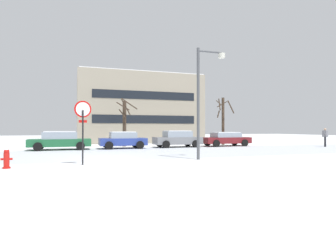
{
  "coord_description": "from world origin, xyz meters",
  "views": [
    {
      "loc": [
        -1.42,
        -15.53,
        1.64
      ],
      "look_at": [
        5.24,
        4.84,
        1.84
      ],
      "focal_mm": 30.43,
      "sensor_mm": 36.0,
      "label": 1
    }
  ],
  "objects_px": {
    "fire_hydrant": "(7,158)",
    "stop_sign": "(83,120)",
    "parked_car_green": "(60,140)",
    "pedestrian_crossing": "(325,136)",
    "parked_car_maroon": "(226,139)",
    "parked_car_gray": "(177,139)",
    "parked_car_blue": "(123,140)",
    "street_lamp": "(203,92)"
  },
  "relations": [
    {
      "from": "street_lamp",
      "to": "parked_car_gray",
      "type": "distance_m",
      "value": 10.4
    },
    {
      "from": "parked_car_green",
      "to": "pedestrian_crossing",
      "type": "bearing_deg",
      "value": -8.6
    },
    {
      "from": "parked_car_maroon",
      "to": "parked_car_green",
      "type": "bearing_deg",
      "value": -179.25
    },
    {
      "from": "parked_car_blue",
      "to": "parked_car_green",
      "type": "bearing_deg",
      "value": 179.57
    },
    {
      "from": "street_lamp",
      "to": "parked_car_gray",
      "type": "xyz_separation_m",
      "value": [
        2.1,
        9.77,
        -2.86
      ]
    },
    {
      "from": "fire_hydrant",
      "to": "parked_car_blue",
      "type": "height_order",
      "value": "parked_car_blue"
    },
    {
      "from": "fire_hydrant",
      "to": "parked_car_gray",
      "type": "xyz_separation_m",
      "value": [
        11.28,
        10.47,
        0.33
      ]
    },
    {
      "from": "parked_car_green",
      "to": "pedestrian_crossing",
      "type": "height_order",
      "value": "pedestrian_crossing"
    },
    {
      "from": "fire_hydrant",
      "to": "parked_car_maroon",
      "type": "relative_size",
      "value": 0.18
    },
    {
      "from": "street_lamp",
      "to": "parked_car_gray",
      "type": "relative_size",
      "value": 1.41
    },
    {
      "from": "parked_car_blue",
      "to": "parked_car_maroon",
      "type": "relative_size",
      "value": 0.84
    },
    {
      "from": "parked_car_green",
      "to": "parked_car_maroon",
      "type": "bearing_deg",
      "value": 0.75
    },
    {
      "from": "parked_car_blue",
      "to": "pedestrian_crossing",
      "type": "xyz_separation_m",
      "value": [
        17.82,
        -3.39,
        0.27
      ]
    },
    {
      "from": "stop_sign",
      "to": "parked_car_gray",
      "type": "xyz_separation_m",
      "value": [
        8.28,
        10.27,
        -1.29
      ]
    },
    {
      "from": "street_lamp",
      "to": "pedestrian_crossing",
      "type": "bearing_deg",
      "value": 22.45
    },
    {
      "from": "stop_sign",
      "to": "pedestrian_crossing",
      "type": "relative_size",
      "value": 1.72
    },
    {
      "from": "parked_car_gray",
      "to": "pedestrian_crossing",
      "type": "distance_m",
      "value": 13.44
    },
    {
      "from": "stop_sign",
      "to": "parked_car_blue",
      "type": "xyz_separation_m",
      "value": [
        3.42,
        10.12,
        -1.32
      ]
    },
    {
      "from": "street_lamp",
      "to": "fire_hydrant",
      "type": "bearing_deg",
      "value": -175.63
    },
    {
      "from": "street_lamp",
      "to": "parked_car_blue",
      "type": "bearing_deg",
      "value": 105.99
    },
    {
      "from": "fire_hydrant",
      "to": "street_lamp",
      "type": "bearing_deg",
      "value": 4.37
    },
    {
      "from": "parked_car_green",
      "to": "parked_car_blue",
      "type": "bearing_deg",
      "value": -0.43
    },
    {
      "from": "street_lamp",
      "to": "pedestrian_crossing",
      "type": "relative_size",
      "value": 3.52
    },
    {
      "from": "parked_car_gray",
      "to": "street_lamp",
      "type": "bearing_deg",
      "value": -102.14
    },
    {
      "from": "parked_car_green",
      "to": "parked_car_gray",
      "type": "height_order",
      "value": "parked_car_gray"
    },
    {
      "from": "fire_hydrant",
      "to": "stop_sign",
      "type": "bearing_deg",
      "value": 3.81
    },
    {
      "from": "parked_car_maroon",
      "to": "pedestrian_crossing",
      "type": "xyz_separation_m",
      "value": [
        8.11,
        -3.62,
        0.3
      ]
    },
    {
      "from": "stop_sign",
      "to": "pedestrian_crossing",
      "type": "bearing_deg",
      "value": 17.57
    },
    {
      "from": "stop_sign",
      "to": "parked_car_maroon",
      "type": "height_order",
      "value": "stop_sign"
    },
    {
      "from": "fire_hydrant",
      "to": "street_lamp",
      "type": "height_order",
      "value": "street_lamp"
    },
    {
      "from": "stop_sign",
      "to": "parked_car_green",
      "type": "height_order",
      "value": "stop_sign"
    },
    {
      "from": "street_lamp",
      "to": "parked_car_maroon",
      "type": "distance_m",
      "value": 12.41
    },
    {
      "from": "parked_car_green",
      "to": "parked_car_gray",
      "type": "distance_m",
      "value": 9.72
    },
    {
      "from": "stop_sign",
      "to": "street_lamp",
      "type": "distance_m",
      "value": 6.39
    },
    {
      "from": "fire_hydrant",
      "to": "parked_car_gray",
      "type": "height_order",
      "value": "parked_car_gray"
    },
    {
      "from": "parked_car_green",
      "to": "parked_car_maroon",
      "type": "height_order",
      "value": "parked_car_green"
    },
    {
      "from": "street_lamp",
      "to": "parked_car_gray",
      "type": "bearing_deg",
      "value": 77.86
    },
    {
      "from": "street_lamp",
      "to": "parked_car_gray",
      "type": "height_order",
      "value": "street_lamp"
    },
    {
      "from": "street_lamp",
      "to": "parked_car_green",
      "type": "distance_m",
      "value": 12.63
    },
    {
      "from": "parked_car_maroon",
      "to": "parked_car_gray",
      "type": "bearing_deg",
      "value": -179.15
    },
    {
      "from": "stop_sign",
      "to": "parked_car_blue",
      "type": "height_order",
      "value": "stop_sign"
    },
    {
      "from": "parked_car_maroon",
      "to": "pedestrian_crossing",
      "type": "relative_size",
      "value": 2.71
    }
  ]
}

